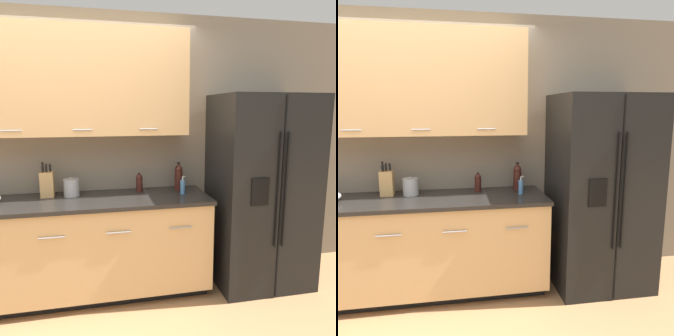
# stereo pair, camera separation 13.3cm
# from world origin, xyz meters

# --- Properties ---
(wall_back) EXTENTS (10.00, 0.39, 2.60)m
(wall_back) POSITION_xyz_m (0.05, 1.16, 1.49)
(wall_back) COLOR gray
(wall_back) RESTS_ON ground_plane
(counter_unit) EXTENTS (2.21, 0.64, 0.92)m
(counter_unit) POSITION_xyz_m (0.16, 0.87, 0.47)
(counter_unit) COLOR black
(counter_unit) RESTS_ON ground_plane
(refrigerator) EXTENTS (0.90, 0.76, 1.84)m
(refrigerator) POSITION_xyz_m (1.82, 0.82, 0.92)
(refrigerator) COLOR black
(refrigerator) RESTS_ON ground_plane
(knife_block) EXTENTS (0.11, 0.11, 0.32)m
(knife_block) POSITION_xyz_m (-0.17, 1.02, 1.04)
(knife_block) COLOR tan
(knife_block) RESTS_ON counter_unit
(wine_bottle) EXTENTS (0.08, 0.08, 0.28)m
(wine_bottle) POSITION_xyz_m (1.05, 1.02, 1.05)
(wine_bottle) COLOR #3D1914
(wine_bottle) RESTS_ON counter_unit
(soap_dispenser) EXTENTS (0.05, 0.05, 0.17)m
(soap_dispenser) POSITION_xyz_m (1.05, 0.87, 0.99)
(soap_dispenser) COLOR #4C7FB2
(soap_dispenser) RESTS_ON counter_unit
(oil_bottle) EXTENTS (0.06, 0.06, 0.19)m
(oil_bottle) POSITION_xyz_m (0.66, 1.03, 1.01)
(oil_bottle) COLOR #3D1914
(oil_bottle) RESTS_ON counter_unit
(steel_canister) EXTENTS (0.14, 0.14, 0.17)m
(steel_canister) POSITION_xyz_m (0.04, 1.00, 1.00)
(steel_canister) COLOR #A3A3A5
(steel_canister) RESTS_ON counter_unit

